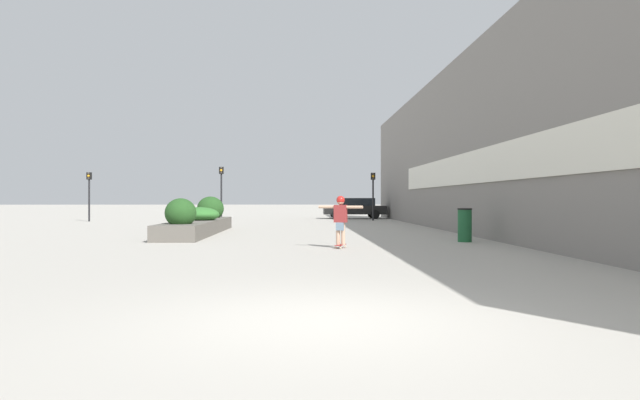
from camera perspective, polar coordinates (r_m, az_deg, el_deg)
ground_plane at (r=6.58m, az=0.76°, el=-11.93°), size 300.00×300.00×0.00m
building_wall_right at (r=23.86m, az=14.33°, el=5.36°), size 0.67×43.55×7.17m
planter_box at (r=23.51m, az=-12.01°, el=-2.10°), size 1.61×9.70×1.51m
skateboard at (r=16.08m, az=2.07°, el=-4.58°), size 0.39×0.70×0.10m
skateboarder at (r=16.03m, az=2.07°, el=-1.52°), size 1.23×0.51×1.37m
trash_bin at (r=18.97m, az=14.27°, el=-2.44°), size 0.47×0.47×1.09m
car_leftmost at (r=45.39m, az=16.46°, el=-0.66°), size 4.40×1.94×1.56m
car_center_left at (r=40.92m, az=3.54°, el=-0.79°), size 4.43×1.87×1.47m
traffic_light_left at (r=37.10m, az=-9.84°, el=1.58°), size 0.28×0.30×3.47m
traffic_light_right at (r=37.04m, az=5.33°, el=1.24°), size 0.28×0.30×3.11m
traffic_light_far_left at (r=38.41m, az=-22.10°, el=1.17°), size 0.28×0.30×3.07m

